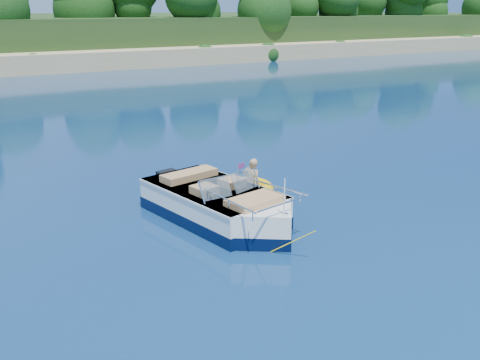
# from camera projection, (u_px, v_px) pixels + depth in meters

# --- Properties ---
(ground) EXTENTS (160.00, 160.00, 0.00)m
(ground) POSITION_uv_depth(u_px,v_px,m) (310.00, 226.00, 12.50)
(ground) COLOR #0A1B49
(ground) RESTS_ON ground
(motorboat) EXTENTS (2.53, 5.28, 1.78)m
(motorboat) POSITION_uv_depth(u_px,v_px,m) (222.00, 208.00, 12.67)
(motorboat) COLOR white
(motorboat) RESTS_ON ground
(tow_tube) EXTENTS (1.74, 1.74, 0.37)m
(tow_tube) POSITION_uv_depth(u_px,v_px,m) (248.00, 189.00, 14.78)
(tow_tube) COLOR #FEBE03
(tow_tube) RESTS_ON ground
(boy) EXTENTS (0.67, 0.80, 1.44)m
(boy) POSITION_uv_depth(u_px,v_px,m) (250.00, 193.00, 14.78)
(boy) COLOR tan
(boy) RESTS_ON ground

